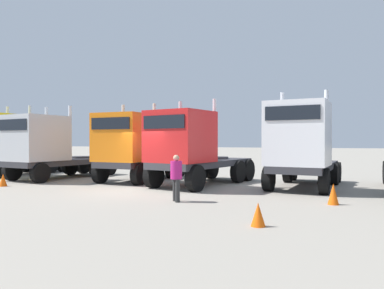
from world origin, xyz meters
name	(u,v)px	position (x,y,z in m)	size (l,w,h in m)	color
ground	(135,191)	(0.00, 0.00, 0.00)	(200.00, 200.00, 0.00)	gray
semi_truck_yellow	(7,143)	(-10.54, 3.18, 1.93)	(2.81, 5.95, 4.26)	#333338
semi_truck_silver	(46,146)	(-6.69, 2.16, 1.80)	(3.44, 6.51, 4.01)	#333338
semi_truck_orange	(131,147)	(-1.84, 2.88, 1.80)	(2.77, 5.94, 4.03)	#333338
semi_truck_red	(190,148)	(1.68, 2.06, 1.79)	(3.84, 6.67, 3.99)	#333338
semi_truck_white	(301,145)	(6.46, 2.82, 1.91)	(3.17, 6.18, 4.29)	#333338
visitor_with_camera	(176,175)	(2.70, -1.93, 0.93)	(0.56, 0.56, 1.61)	#2D2D2D
traffic_cone_near	(333,194)	(7.75, -0.65, 0.35)	(0.36, 0.36, 0.69)	#F2590C
traffic_cone_mid	(3,180)	(-6.43, -0.83, 0.28)	(0.36, 0.36, 0.57)	#F2590C
traffic_cone_far	(258,214)	(6.01, -4.58, 0.29)	(0.36, 0.36, 0.58)	#F2590C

